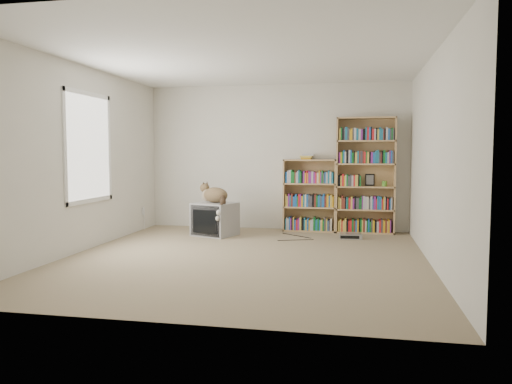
% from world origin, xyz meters
% --- Properties ---
extents(floor, '(4.50, 5.00, 0.01)m').
position_xyz_m(floor, '(0.00, 0.00, 0.00)').
color(floor, gray).
rests_on(floor, ground).
extents(wall_back, '(4.50, 0.02, 2.50)m').
position_xyz_m(wall_back, '(0.00, 2.50, 1.25)').
color(wall_back, beige).
rests_on(wall_back, floor).
extents(wall_front, '(4.50, 0.02, 2.50)m').
position_xyz_m(wall_front, '(0.00, -2.50, 1.25)').
color(wall_front, beige).
rests_on(wall_front, floor).
extents(wall_left, '(0.02, 5.00, 2.50)m').
position_xyz_m(wall_left, '(-2.25, 0.00, 1.25)').
color(wall_left, beige).
rests_on(wall_left, floor).
extents(wall_right, '(0.02, 5.00, 2.50)m').
position_xyz_m(wall_right, '(2.25, 0.00, 1.25)').
color(wall_right, beige).
rests_on(wall_right, floor).
extents(ceiling, '(4.50, 5.00, 0.02)m').
position_xyz_m(ceiling, '(0.00, 0.00, 2.50)').
color(ceiling, white).
rests_on(ceiling, wall_back).
extents(window, '(0.02, 1.22, 1.52)m').
position_xyz_m(window, '(-2.24, 0.20, 1.40)').
color(window, white).
rests_on(window, wall_left).
extents(crt_tv, '(0.76, 0.72, 0.53)m').
position_xyz_m(crt_tv, '(-0.85, 1.61, 0.26)').
color(crt_tv, '#9D9D9F').
rests_on(crt_tv, floor).
extents(cat, '(0.60, 0.68, 0.54)m').
position_xyz_m(cat, '(-0.83, 1.59, 0.62)').
color(cat, '#332014').
rests_on(cat, crt_tv).
extents(bookcase_tall, '(0.95, 0.30, 1.91)m').
position_xyz_m(bookcase_tall, '(1.52, 2.36, 0.90)').
color(bookcase_tall, tan).
rests_on(bookcase_tall, floor).
extents(bookcase_short, '(0.89, 0.30, 1.22)m').
position_xyz_m(bookcase_short, '(0.61, 2.36, 0.55)').
color(bookcase_short, tan).
rests_on(bookcase_short, floor).
extents(book_stack, '(0.22, 0.29, 0.09)m').
position_xyz_m(book_stack, '(0.56, 2.33, 1.26)').
color(book_stack, red).
rests_on(book_stack, bookcase_short).
extents(green_mug, '(0.08, 0.08, 0.09)m').
position_xyz_m(green_mug, '(1.83, 2.34, 0.82)').
color(green_mug, '#59A830').
rests_on(green_mug, bookcase_tall).
extents(framed_print, '(0.15, 0.05, 0.20)m').
position_xyz_m(framed_print, '(1.60, 2.44, 0.88)').
color(framed_print, black).
rests_on(framed_print, bookcase_tall).
extents(dvd_player, '(0.36, 0.27, 0.08)m').
position_xyz_m(dvd_player, '(1.30, 1.72, 0.04)').
color(dvd_player, '#A1A2A6').
rests_on(dvd_player, floor).
extents(wall_outlet, '(0.01, 0.08, 0.13)m').
position_xyz_m(wall_outlet, '(-2.24, 1.95, 0.32)').
color(wall_outlet, silver).
rests_on(wall_outlet, wall_left).
extents(floor_cables, '(1.20, 0.70, 0.01)m').
position_xyz_m(floor_cables, '(0.31, 1.52, 0.00)').
color(floor_cables, black).
rests_on(floor_cables, floor).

